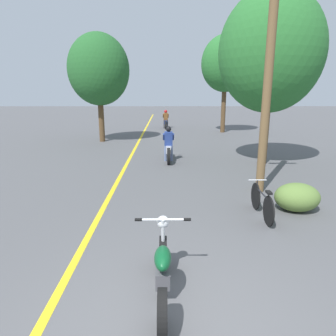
{
  "coord_description": "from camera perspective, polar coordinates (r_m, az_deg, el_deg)",
  "views": [
    {
      "loc": [
        -0.12,
        -3.03,
        2.86
      ],
      "look_at": [
        -0.05,
        4.68,
        0.9
      ],
      "focal_mm": 32.0,
      "sensor_mm": 36.0,
      "label": 1
    }
  ],
  "objects": [
    {
      "name": "roadside_tree_right_near",
      "position": [
        12.76,
        19.02,
        20.15
      ],
      "size": [
        3.96,
        3.57,
        6.62
      ],
      "color": "#513A23",
      "rests_on": "ground"
    },
    {
      "name": "motorcycle_foreground",
      "position": [
        4.48,
        -0.99,
        -18.74
      ],
      "size": [
        0.85,
        1.94,
        1.01
      ],
      "color": "black",
      "rests_on": "ground"
    },
    {
      "name": "utility_pole",
      "position": [
        8.9,
        18.47,
        15.2
      ],
      "size": [
        1.1,
        0.24,
        6.05
      ],
      "color": "brown",
      "rests_on": "ground"
    },
    {
      "name": "roadside_bush",
      "position": [
        8.06,
        23.37,
        -5.12
      ],
      "size": [
        1.1,
        0.88,
        0.7
      ],
      "color": "#5B7A38",
      "rests_on": "ground"
    },
    {
      "name": "motorcycle_rider_far",
      "position": [
        24.56,
        -0.43,
        8.89
      ],
      "size": [
        0.5,
        2.18,
        1.46
      ],
      "color": "black",
      "rests_on": "ground"
    },
    {
      "name": "motorcycle_rider_lead",
      "position": [
        12.75,
        0.09,
        3.84
      ],
      "size": [
        0.5,
        2.05,
        1.48
      ],
      "color": "black",
      "rests_on": "ground"
    },
    {
      "name": "roadside_tree_right_far",
      "position": [
        22.33,
        10.88,
        18.9
      ],
      "size": [
        3.35,
        3.02,
        6.71
      ],
      "color": "#513A23",
      "rests_on": "ground"
    },
    {
      "name": "roadside_tree_left",
      "position": [
        18.19,
        -13.07,
        17.75
      ],
      "size": [
        3.47,
        3.12,
        6.08
      ],
      "color": "#513A23",
      "rests_on": "ground"
    },
    {
      "name": "lane_stripe_center",
      "position": [
        16.05,
        -6.19,
        3.94
      ],
      "size": [
        0.14,
        48.0,
        0.01
      ],
      "primitive_type": "cube",
      "color": "yellow",
      "rests_on": "ground"
    },
    {
      "name": "bicycle_parked",
      "position": [
        7.39,
        17.44,
        -6.21
      ],
      "size": [
        0.44,
        1.64,
        0.78
      ],
      "color": "black",
      "rests_on": "ground"
    },
    {
      "name": "ground_plane",
      "position": [
        4.17,
        1.43,
        -29.09
      ],
      "size": [
        120.0,
        120.0,
        0.0
      ],
      "primitive_type": "plane",
      "color": "#515154"
    }
  ]
}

